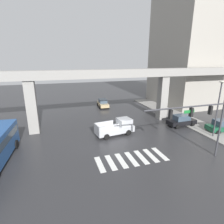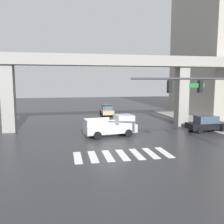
{
  "view_description": "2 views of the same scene",
  "coord_description": "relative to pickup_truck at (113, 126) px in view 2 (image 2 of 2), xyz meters",
  "views": [
    {
      "loc": [
        -6.75,
        -19.43,
        9.66
      ],
      "look_at": [
        0.26,
        2.63,
        2.87
      ],
      "focal_mm": 28.71,
      "sensor_mm": 36.0,
      "label": 1
    },
    {
      "loc": [
        -4.16,
        -21.56,
        5.44
      ],
      "look_at": [
        1.0,
        4.27,
        2.06
      ],
      "focal_mm": 38.7,
      "sensor_mm": 36.0,
      "label": 2
    }
  ],
  "objects": [
    {
      "name": "sedan_tan",
      "position": [
        1.94,
        14.52,
        -0.14
      ],
      "size": [
        2.12,
        4.38,
        1.72
      ],
      "color": "tan",
      "rests_on": "ground"
    },
    {
      "name": "sedan_black",
      "position": [
        10.37,
        0.13,
        -0.14
      ],
      "size": [
        4.33,
        2.02,
        1.72
      ],
      "color": "black",
      "rests_on": "ground"
    },
    {
      "name": "elevated_overpass",
      "position": [
        -0.57,
        4.07,
        5.99
      ],
      "size": [
        48.35,
        1.86,
        8.34
      ],
      "color": "gray",
      "rests_on": "ground"
    },
    {
      "name": "traffic_signal_mast",
      "position": [
        5.41,
        -8.32,
        3.57
      ],
      "size": [
        8.69,
        0.32,
        6.2
      ],
      "color": "#38383D",
      "rests_on": "ground"
    },
    {
      "name": "fire_hydrant",
      "position": [
        11.22,
        2.13,
        -0.56
      ],
      "size": [
        0.24,
        0.24,
        0.85
      ],
      "color": "red",
      "rests_on": "ground"
    },
    {
      "name": "pickup_truck",
      "position": [
        0.0,
        0.0,
        0.0
      ],
      "size": [
        5.31,
        2.61,
        2.08
      ],
      "color": "#A8AAAF",
      "rests_on": "ground"
    },
    {
      "name": "ground_plane",
      "position": [
        -0.57,
        -1.56,
        -0.99
      ],
      "size": [
        120.0,
        120.0,
        0.0
      ],
      "primitive_type": "plane",
      "color": "#2D2D30"
    },
    {
      "name": "sidewalk_east",
      "position": [
        12.82,
        0.44,
        -0.91
      ],
      "size": [
        4.0,
        36.0,
        0.15
      ],
      "primitive_type": "cube",
      "color": "gray",
      "rests_on": "ground"
    },
    {
      "name": "crosswalk_stripes",
      "position": [
        -0.57,
        -6.28,
        -0.98
      ],
      "size": [
        7.15,
        2.8,
        0.01
      ],
      "color": "silver",
      "rests_on": "ground"
    }
  ]
}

